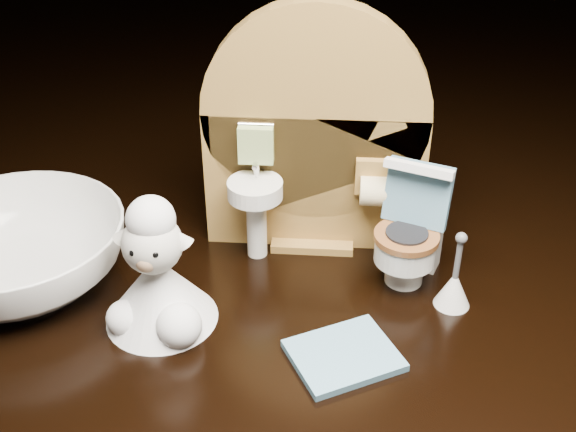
# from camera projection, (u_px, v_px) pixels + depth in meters

# --- Properties ---
(backdrop_panel) EXTENTS (0.13, 0.05, 0.15)m
(backdrop_panel) POSITION_uv_depth(u_px,v_px,m) (313.00, 146.00, 0.42)
(backdrop_panel) COLOR olive
(backdrop_panel) RESTS_ON ground
(toy_toilet) EXTENTS (0.04, 0.05, 0.07)m
(toy_toilet) POSITION_uv_depth(u_px,v_px,m) (411.00, 237.00, 0.41)
(toy_toilet) COLOR white
(toy_toilet) RESTS_ON ground
(bath_mat) EXTENTS (0.06, 0.06, 0.00)m
(bath_mat) POSITION_uv_depth(u_px,v_px,m) (344.00, 355.00, 0.36)
(bath_mat) COLOR #5787A0
(bath_mat) RESTS_ON ground
(toilet_brush) EXTENTS (0.02, 0.02, 0.05)m
(toilet_brush) POSITION_uv_depth(u_px,v_px,m) (454.00, 286.00, 0.39)
(toilet_brush) COLOR white
(toilet_brush) RESTS_ON ground
(plush_lamb) EXTENTS (0.06, 0.06, 0.08)m
(plush_lamb) POSITION_uv_depth(u_px,v_px,m) (157.00, 281.00, 0.37)
(plush_lamb) COLOR white
(plush_lamb) RESTS_ON ground
(ceramic_bowl) EXTENTS (0.16, 0.16, 0.04)m
(ceramic_bowl) POSITION_uv_depth(u_px,v_px,m) (17.00, 253.00, 0.41)
(ceramic_bowl) COLOR white
(ceramic_bowl) RESTS_ON ground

